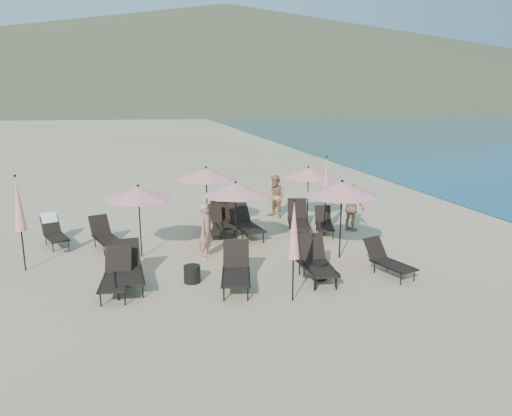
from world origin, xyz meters
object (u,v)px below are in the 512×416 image
object	(u,v)px
umbrella_open_0	(138,193)
side_table_0	(192,274)
side_table_1	(319,270)
lounger_5	(388,260)
lounger_6	(54,231)
beachgoer_c	(352,208)
umbrella_open_4	(308,173)
umbrella_open_3	(206,174)
lounger_3	(317,261)
lounger_4	(313,261)
lounger_7	(105,235)
lounger_1	(116,274)
lounger_2	(236,269)
beachgoer_b	(276,197)
lounger_11	(324,222)
lounger_8	(224,220)
lounger_10	(298,218)
umbrella_closed_2	(18,205)
umbrella_open_1	(236,189)
lounger_0	(128,268)
beachgoer_a	(206,231)
lounger_9	(245,223)
lounger_12	(231,219)
umbrella_open_2	(342,189)
umbrella_closed_1	(326,180)
umbrella_closed_0	(294,231)
lounger_13	(214,224)

from	to	relation	value
umbrella_open_0	side_table_0	distance (m)	3.20
umbrella_open_0	side_table_1	bearing A→B (deg)	-34.28
lounger_5	lounger_6	bearing A→B (deg)	134.83
beachgoer_c	lounger_6	bearing A→B (deg)	53.27
umbrella_open_4	side_table_0	bearing A→B (deg)	-135.46
umbrella_open_3	side_table_0	xyz separation A→B (m)	(-1.19, -4.81, -1.79)
lounger_3	lounger_4	bearing A→B (deg)	136.76
lounger_7	side_table_1	distance (m)	6.95
lounger_1	side_table_1	distance (m)	5.17
lounger_2	beachgoer_b	size ratio (longest dim) A/B	1.15
lounger_11	side_table_1	world-z (taller)	lounger_11
lounger_8	lounger_10	bearing A→B (deg)	-13.47
lounger_2	umbrella_closed_2	xyz separation A→B (m)	(-5.36, 2.65, 1.38)
umbrella_open_1	lounger_8	bearing A→B (deg)	89.42
lounger_0	beachgoer_a	distance (m)	2.81
lounger_9	side_table_0	xyz separation A→B (m)	(-2.29, -3.62, -0.27)
lounger_1	lounger_12	size ratio (longest dim) A/B	0.96
lounger_1	umbrella_open_4	distance (m)	8.68
lounger_6	umbrella_closed_2	xyz separation A→B (m)	(-0.49, -2.30, 1.41)
side_table_1	lounger_3	bearing A→B (deg)	130.65
lounger_3	lounger_11	xyz separation A→B (m)	(1.80, 3.90, -0.08)
umbrella_open_2	umbrella_open_3	bearing A→B (deg)	129.40
lounger_2	lounger_4	bearing A→B (deg)	16.98
lounger_2	lounger_7	world-z (taller)	lounger_2
lounger_0	beachgoer_b	world-z (taller)	beachgoer_b
lounger_7	lounger_10	size ratio (longest dim) A/B	0.89
lounger_6	side_table_1	distance (m)	8.67
umbrella_closed_1	beachgoer_b	xyz separation A→B (m)	(-0.92, 2.73, -1.08)
lounger_4	umbrella_closed_2	world-z (taller)	umbrella_closed_2
lounger_10	side_table_1	world-z (taller)	lounger_10
lounger_4	umbrella_open_0	bearing A→B (deg)	143.25
side_table_1	beachgoer_a	size ratio (longest dim) A/B	0.28
umbrella_open_1	side_table_1	bearing A→B (deg)	-60.81
lounger_11	umbrella_open_0	xyz separation A→B (m)	(-6.21, -0.92, 1.54)
lounger_2	umbrella_open_3	world-z (taller)	umbrella_open_3
lounger_8	side_table_1	size ratio (longest dim) A/B	3.68
lounger_4	umbrella_open_2	distance (m)	2.46
lounger_4	lounger_12	bearing A→B (deg)	100.99
lounger_0	umbrella_closed_1	xyz separation A→B (m)	(6.55, 3.01, 1.42)
lounger_1	lounger_10	bearing A→B (deg)	39.14
lounger_6	lounger_12	size ratio (longest dim) A/B	0.87
umbrella_open_4	beachgoer_a	size ratio (longest dim) A/B	1.27
lounger_3	umbrella_closed_0	bearing A→B (deg)	-125.25
lounger_2	umbrella_open_4	xyz separation A→B (m)	(3.98, 5.53, 1.40)
lounger_8	umbrella_open_1	bearing A→B (deg)	-91.35
side_table_0	beachgoer_a	distance (m)	2.02
umbrella_open_2	umbrella_closed_2	bearing A→B (deg)	172.08
side_table_0	umbrella_open_0	bearing A→B (deg)	116.13
lounger_5	umbrella_closed_0	size ratio (longest dim) A/B	0.66
lounger_13	umbrella_closed_2	world-z (taller)	umbrella_closed_2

